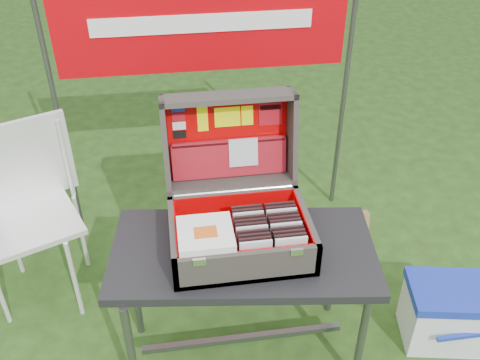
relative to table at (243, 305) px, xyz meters
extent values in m
plane|color=#233B13|center=(-0.04, 0.07, -0.35)|extent=(80.00, 80.00, 0.00)
cube|color=black|center=(0.00, 0.00, 0.33)|extent=(1.19, 0.71, 0.04)
cylinder|color=#59595B|center=(0.50, -0.22, -0.02)|extent=(0.04, 0.04, 0.66)
cylinder|color=#59595B|center=(-0.50, 0.22, -0.02)|extent=(0.04, 0.04, 0.66)
cylinder|color=#59595B|center=(0.50, 0.22, -0.02)|extent=(0.04, 0.04, 0.66)
cube|color=#59595B|center=(0.00, 0.00, -0.23)|extent=(0.98, 0.03, 0.03)
cube|color=#3E3935|center=(-0.01, 0.00, 0.36)|extent=(0.58, 0.42, 0.02)
cube|color=#3E3935|center=(-0.01, -0.20, 0.43)|extent=(0.58, 0.02, 0.16)
cube|color=#3E3935|center=(-0.01, 0.20, 0.43)|extent=(0.58, 0.02, 0.16)
cube|color=#3E3935|center=(-0.29, 0.00, 0.43)|extent=(0.02, 0.42, 0.16)
cube|color=#3E3935|center=(0.27, 0.00, 0.43)|extent=(0.02, 0.42, 0.16)
cube|color=#CD0407|center=(-0.01, 0.00, 0.38)|extent=(0.54, 0.37, 0.01)
cube|color=silver|center=(-0.20, -0.21, 0.50)|extent=(0.05, 0.01, 0.03)
cube|color=silver|center=(0.17, -0.21, 0.50)|extent=(0.05, 0.01, 0.03)
cylinder|color=silver|center=(-0.01, 0.21, 0.51)|extent=(0.52, 0.02, 0.02)
cube|color=#3E3935|center=(-0.01, 0.39, 0.69)|extent=(0.58, 0.10, 0.41)
cube|color=#3E3935|center=(-0.01, 0.36, 0.89)|extent=(0.58, 0.16, 0.05)
cube|color=#3E3935|center=(-0.01, 0.29, 0.50)|extent=(0.58, 0.16, 0.05)
cube|color=#3E3935|center=(-0.29, 0.32, 0.70)|extent=(0.02, 0.23, 0.44)
cube|color=#3E3935|center=(0.27, 0.32, 0.70)|extent=(0.02, 0.23, 0.44)
cube|color=#CD0407|center=(-0.01, 0.37, 0.69)|extent=(0.53, 0.07, 0.36)
cube|color=#CD0407|center=(-0.01, -0.18, 0.44)|extent=(0.54, 0.01, 0.13)
cube|color=#CD0407|center=(-0.01, 0.18, 0.44)|extent=(0.54, 0.01, 0.13)
cube|color=#CD0407|center=(-0.28, 0.00, 0.44)|extent=(0.01, 0.37, 0.13)
cube|color=#CD0407|center=(0.25, 0.00, 0.44)|extent=(0.01, 0.37, 0.13)
cube|color=maroon|center=(-0.01, 0.34, 0.60)|extent=(0.52, 0.06, 0.17)
cube|color=maroon|center=(-0.01, 0.35, 0.68)|extent=(0.51, 0.02, 0.02)
cube|color=silver|center=(0.05, 0.33, 0.63)|extent=(0.13, 0.03, 0.13)
cube|color=#1933B2|center=(-0.22, 0.40, 0.84)|extent=(0.06, 0.01, 0.04)
cube|color=#A90D19|center=(-0.22, 0.39, 0.80)|extent=(0.06, 0.01, 0.04)
cube|color=white|center=(-0.22, 0.38, 0.76)|extent=(0.06, 0.01, 0.04)
cube|color=black|center=(-0.22, 0.37, 0.72)|extent=(0.06, 0.01, 0.04)
cube|color=#E8EA07|center=(-0.12, 0.39, 0.78)|extent=(0.05, 0.02, 0.11)
cube|color=#E8EA07|center=(-0.01, 0.39, 0.78)|extent=(0.11, 0.02, 0.09)
cube|color=#E8EA07|center=(0.08, 0.39, 0.78)|extent=(0.05, 0.02, 0.09)
cube|color=#A90D19|center=(0.18, 0.39, 0.78)|extent=(0.10, 0.02, 0.10)
cube|color=black|center=(0.18, 0.39, 0.81)|extent=(0.09, 0.01, 0.02)
cube|color=silver|center=(0.02, -0.16, 0.45)|extent=(0.13, 0.01, 0.15)
cube|color=black|center=(0.02, -0.14, 0.45)|extent=(0.13, 0.01, 0.15)
cube|color=black|center=(0.02, -0.11, 0.45)|extent=(0.13, 0.01, 0.15)
cube|color=black|center=(0.02, -0.09, 0.45)|extent=(0.13, 0.01, 0.15)
cube|color=silver|center=(0.02, -0.07, 0.45)|extent=(0.13, 0.01, 0.15)
cube|color=black|center=(0.02, -0.04, 0.45)|extent=(0.13, 0.01, 0.15)
cube|color=black|center=(0.02, -0.02, 0.45)|extent=(0.13, 0.01, 0.15)
cube|color=black|center=(0.02, 0.00, 0.45)|extent=(0.13, 0.01, 0.15)
cube|color=silver|center=(0.02, 0.02, 0.45)|extent=(0.13, 0.01, 0.15)
cube|color=black|center=(0.02, 0.05, 0.45)|extent=(0.13, 0.01, 0.15)
cube|color=black|center=(0.02, 0.07, 0.45)|extent=(0.13, 0.01, 0.15)
cube|color=silver|center=(0.16, -0.16, 0.45)|extent=(0.13, 0.01, 0.15)
cube|color=black|center=(0.16, -0.14, 0.45)|extent=(0.13, 0.01, 0.15)
cube|color=black|center=(0.16, -0.11, 0.45)|extent=(0.13, 0.01, 0.15)
cube|color=black|center=(0.16, -0.09, 0.45)|extent=(0.13, 0.01, 0.15)
cube|color=silver|center=(0.16, -0.07, 0.45)|extent=(0.13, 0.01, 0.15)
cube|color=black|center=(0.16, -0.04, 0.45)|extent=(0.13, 0.01, 0.15)
cube|color=black|center=(0.16, -0.02, 0.45)|extent=(0.13, 0.01, 0.15)
cube|color=black|center=(0.16, 0.00, 0.45)|extent=(0.13, 0.01, 0.15)
cube|color=silver|center=(0.16, 0.02, 0.45)|extent=(0.13, 0.01, 0.15)
cube|color=black|center=(0.16, 0.05, 0.45)|extent=(0.13, 0.01, 0.15)
cube|color=black|center=(0.16, 0.07, 0.45)|extent=(0.13, 0.01, 0.15)
cube|color=white|center=(-0.16, -0.08, 0.51)|extent=(0.22, 0.22, 0.00)
cube|color=white|center=(-0.16, -0.08, 0.52)|extent=(0.22, 0.22, 0.00)
cube|color=white|center=(-0.16, -0.08, 0.52)|extent=(0.22, 0.22, 0.00)
cube|color=white|center=(-0.16, -0.08, 0.53)|extent=(0.22, 0.22, 0.00)
cube|color=white|center=(-0.16, -0.08, 0.53)|extent=(0.22, 0.22, 0.00)
cube|color=white|center=(-0.16, -0.08, 0.54)|extent=(0.22, 0.22, 0.00)
cube|color=#D85919|center=(-0.16, -0.09, 0.54)|extent=(0.09, 0.07, 0.00)
cube|color=white|center=(1.01, -0.04, -0.20)|extent=(0.42, 0.34, 0.30)
cube|color=#1A30B1|center=(1.01, -0.04, -0.03)|extent=(0.44, 0.37, 0.05)
cube|color=#1A30B1|center=(1.01, -0.20, -0.17)|extent=(0.23, 0.02, 0.02)
cube|color=silver|center=(-1.01, 0.58, 0.15)|extent=(0.58, 0.58, 0.03)
cube|color=silver|center=(-1.01, 0.79, 0.39)|extent=(0.42, 0.20, 0.47)
cylinder|color=silver|center=(-0.82, 0.39, -0.10)|extent=(0.02, 0.02, 0.50)
cylinder|color=silver|center=(-1.20, 0.77, -0.10)|extent=(0.02, 0.02, 0.50)
cylinder|color=silver|center=(-0.82, 0.77, -0.10)|extent=(0.02, 0.02, 0.50)
cylinder|color=silver|center=(-0.82, 0.79, 0.38)|extent=(0.02, 0.02, 0.47)
cube|color=olive|center=(0.65, 0.54, -0.17)|extent=(0.35, 0.14, 0.36)
cylinder|color=#59595B|center=(-0.89, 1.17, 0.50)|extent=(0.03, 0.03, 1.70)
cylinder|color=#59595B|center=(0.81, 1.17, 0.50)|extent=(0.03, 0.03, 1.70)
cube|color=#B30109|center=(-0.04, 1.16, 0.95)|extent=(1.60, 0.02, 0.55)
cube|color=white|center=(-0.04, 1.15, 0.95)|extent=(1.20, 0.00, 0.10)
camera|label=1|loc=(-0.27, -1.68, 1.89)|focal=40.00mm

